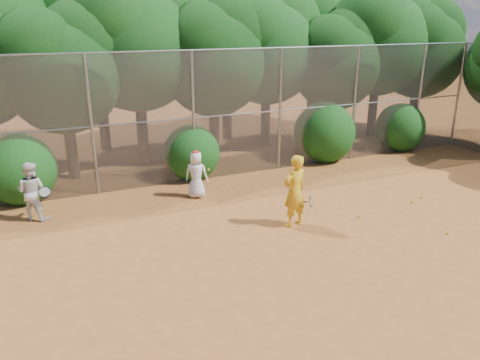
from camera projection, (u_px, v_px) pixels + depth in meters
name	position (u px, v px, depth m)	size (l,w,h in m)	color
ground	(329.00, 256.00, 10.11)	(80.00, 80.00, 0.00)	#975222
fence_back	(220.00, 114.00, 14.57)	(20.05, 0.09, 4.03)	gray
tree_2	(63.00, 64.00, 14.00)	(3.99, 3.47, 5.47)	black
tree_3	(137.00, 34.00, 15.57)	(4.89, 4.26, 6.70)	black
tree_4	(214.00, 52.00, 16.21)	(4.19, 3.64, 5.73)	black
tree_5	(268.00, 41.00, 17.77)	(4.51, 3.92, 6.17)	black
tree_6	(337.00, 57.00, 18.04)	(3.86, 3.36, 5.29)	black
tree_7	(380.00, 34.00, 19.27)	(4.77, 4.14, 6.53)	black
tree_8	(421.00, 45.00, 19.92)	(4.25, 3.70, 5.82)	black
tree_10	(96.00, 26.00, 17.01)	(5.15, 4.48, 7.06)	black
tree_11	(227.00, 37.00, 18.73)	(4.64, 4.03, 6.35)	black
tree_12	(315.00, 27.00, 20.86)	(5.02, 4.37, 6.88)	black
bush_0	(19.00, 166.00, 12.92)	(2.00, 2.00, 2.00)	#104211
bush_1	(192.00, 150.00, 14.87)	(1.80, 1.80, 1.80)	#104211
bush_2	(324.00, 130.00, 16.73)	(2.20, 2.20, 2.20)	#104211
bush_3	(400.00, 125.00, 18.12)	(1.90, 1.90, 1.90)	#104211
player_yellow	(295.00, 191.00, 11.34)	(0.85, 0.63, 1.82)	gold
player_teen	(196.00, 174.00, 13.25)	(0.79, 0.72, 1.39)	white
player_white	(32.00, 191.00, 11.75)	(0.94, 0.88, 1.52)	silver
ball_0	(359.00, 216.00, 12.07)	(0.07, 0.07, 0.07)	#B3D727
ball_1	(421.00, 197.00, 13.35)	(0.07, 0.07, 0.07)	#B3D727
ball_2	(448.00, 233.00, 11.13)	(0.07, 0.07, 0.07)	#B3D727
ball_3	(412.00, 202.00, 13.04)	(0.07, 0.07, 0.07)	#B3D727
ball_4	(300.00, 224.00, 11.62)	(0.07, 0.07, 0.07)	#B3D727
ball_5	(326.00, 173.00, 15.49)	(0.07, 0.07, 0.07)	#B3D727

